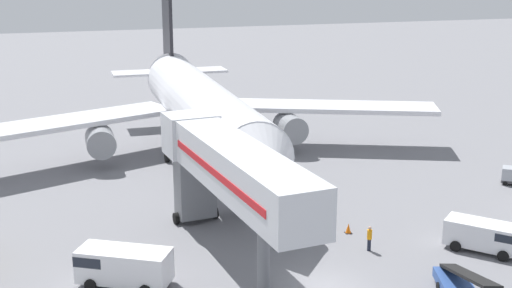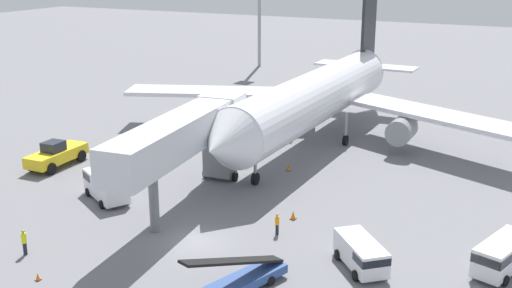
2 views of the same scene
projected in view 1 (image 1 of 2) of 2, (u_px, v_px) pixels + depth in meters
The scene contains 8 objects.
ground_plane at pixel (324, 286), 37.55m from camera, with size 300.00×300.00×0.00m, color slate.
airplane_at_gate at pixel (200, 107), 59.88m from camera, with size 47.06×42.55×14.50m.
jet_bridge at pixel (226, 167), 40.17m from camera, with size 5.03×18.89×7.55m.
service_van_near_right at pixel (122, 265), 37.45m from camera, with size 5.49×4.36×2.13m.
service_van_far_center at pixel (486, 235), 41.86m from camera, with size 4.46×4.71×1.88m.
ground_crew_worker_midground at pixel (369, 238), 42.00m from camera, with size 0.32×0.32×1.62m.
safety_cone_alpha at pixel (239, 189), 52.68m from camera, with size 0.38×0.38×0.59m.
safety_cone_bravo at pixel (348, 228), 44.86m from camera, with size 0.44×0.44×0.67m.
Camera 1 is at (-14.03, -31.35, 17.55)m, focal length 47.20 mm.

